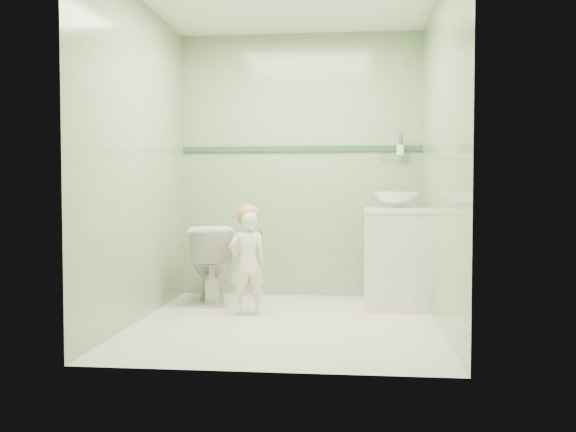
# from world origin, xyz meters

# --- Properties ---
(ground) EXTENTS (2.50, 2.50, 0.00)m
(ground) POSITION_xyz_m (0.00, 0.00, 0.00)
(ground) COLOR silver
(ground) RESTS_ON ground
(room_shell) EXTENTS (2.50, 2.54, 2.40)m
(room_shell) POSITION_xyz_m (0.00, 0.00, 1.20)
(room_shell) COLOR gray
(room_shell) RESTS_ON ground
(trim_stripe) EXTENTS (2.20, 0.02, 0.05)m
(trim_stripe) POSITION_xyz_m (0.00, 1.24, 1.35)
(trim_stripe) COLOR #2E513A
(trim_stripe) RESTS_ON room_shell
(vanity) EXTENTS (0.52, 0.50, 0.80)m
(vanity) POSITION_xyz_m (0.84, 0.70, 0.40)
(vanity) COLOR beige
(vanity) RESTS_ON ground
(counter) EXTENTS (0.54, 0.52, 0.04)m
(counter) POSITION_xyz_m (0.84, 0.70, 0.81)
(counter) COLOR white
(counter) RESTS_ON vanity
(basin) EXTENTS (0.37, 0.37, 0.13)m
(basin) POSITION_xyz_m (0.84, 0.70, 0.89)
(basin) COLOR white
(basin) RESTS_ON counter
(faucet) EXTENTS (0.03, 0.13, 0.18)m
(faucet) POSITION_xyz_m (0.84, 0.89, 0.97)
(faucet) COLOR silver
(faucet) RESTS_ON counter
(cup_holder) EXTENTS (0.26, 0.07, 0.21)m
(cup_holder) POSITION_xyz_m (0.89, 1.18, 1.33)
(cup_holder) COLOR silver
(cup_holder) RESTS_ON room_shell
(toilet) EXTENTS (0.51, 0.73, 0.67)m
(toilet) POSITION_xyz_m (-0.74, 0.80, 0.34)
(toilet) COLOR white
(toilet) RESTS_ON ground
(toddler) EXTENTS (0.35, 0.29, 0.81)m
(toddler) POSITION_xyz_m (-0.33, 0.30, 0.40)
(toddler) COLOR silver
(toddler) RESTS_ON ground
(hair_cap) EXTENTS (0.18, 0.18, 0.18)m
(hair_cap) POSITION_xyz_m (-0.33, 0.33, 0.77)
(hair_cap) COLOR #B97F49
(hair_cap) RESTS_ON toddler
(teal_toothbrush) EXTENTS (0.10, 0.14, 0.08)m
(teal_toothbrush) POSITION_xyz_m (-0.22, 0.21, 0.65)
(teal_toothbrush) COLOR #0E7E6F
(teal_toothbrush) RESTS_ON toddler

